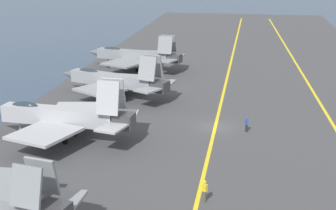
% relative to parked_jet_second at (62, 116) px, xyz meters
% --- Properties ---
extents(ground_plane, '(2000.00, 2000.00, 0.00)m').
position_rel_parked_jet_second_xyz_m(ground_plane, '(6.67, -15.23, -2.95)').
color(ground_plane, '#2D425B').
extents(carrier_deck, '(216.36, 47.83, 0.40)m').
position_rel_parked_jet_second_xyz_m(carrier_deck, '(6.67, -15.23, -2.75)').
color(carrier_deck, '#424244').
rests_on(carrier_deck, ground).
extents(deck_stripe_centerline, '(194.73, 0.36, 0.01)m').
position_rel_parked_jet_second_xyz_m(deck_stripe_centerline, '(6.67, -15.23, -2.54)').
color(deck_stripe_centerline, yellow).
rests_on(deck_stripe_centerline, carrier_deck).
extents(parked_jet_second, '(14.41, 16.24, 6.72)m').
position_rel_parked_jet_second_xyz_m(parked_jet_second, '(0.00, 0.00, 0.00)').
color(parked_jet_second, '#A8AAAF').
rests_on(parked_jet_second, carrier_deck).
extents(parked_jet_third, '(12.21, 16.70, 6.17)m').
position_rel_parked_jet_second_xyz_m(parked_jet_third, '(16.49, -1.08, -0.21)').
color(parked_jet_third, gray).
rests_on(parked_jet_third, carrier_deck).
extents(parked_jet_fourth, '(14.28, 16.65, 5.95)m').
position_rel_parked_jet_second_xyz_m(parked_jet_fourth, '(33.13, -0.06, -0.18)').
color(parked_jet_fourth, gray).
rests_on(parked_jet_fourth, carrier_deck).
extents(crew_blue_vest, '(0.45, 0.39, 1.73)m').
position_rel_parked_jet_second_xyz_m(crew_blue_vest, '(5.56, -18.65, -1.60)').
color(crew_blue_vest, '#232328').
rests_on(crew_blue_vest, carrier_deck).
extents(crew_yellow_vest, '(0.43, 0.46, 1.81)m').
position_rel_parked_jet_second_xyz_m(crew_yellow_vest, '(-11.37, -15.79, -1.55)').
color(crew_yellow_vest, '#4C473D').
rests_on(crew_yellow_vest, carrier_deck).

